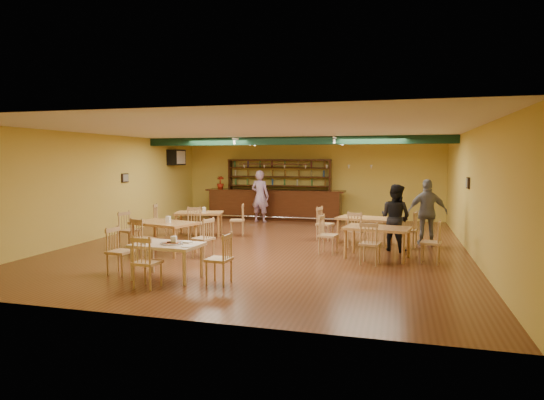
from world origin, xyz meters
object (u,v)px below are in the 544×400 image
(dining_table_a, at_px, (199,224))
(dining_table_d, at_px, (377,243))
(dining_table_c, at_px, (164,237))
(patron_right_a, at_px, (395,218))
(bar_counter, at_px, (275,205))
(dining_table_b, at_px, (365,230))
(patron_bar, at_px, (260,196))
(near_table, at_px, (167,261))

(dining_table_a, bearing_deg, dining_table_d, -34.85)
(dining_table_a, height_order, dining_table_c, dining_table_c)
(dining_table_a, xyz_separation_m, patron_right_a, (5.72, -0.93, 0.48))
(bar_counter, distance_m, dining_table_c, 6.93)
(dining_table_d, bearing_deg, dining_table_a, 169.24)
(dining_table_b, xyz_separation_m, patron_bar, (-4.00, 3.47, 0.58))
(bar_counter, distance_m, near_table, 9.11)
(bar_counter, height_order, patron_right_a, patron_right_a)
(bar_counter, relative_size, patron_bar, 2.81)
(bar_counter, bearing_deg, dining_table_d, -56.40)
(near_table, height_order, patron_right_a, patron_right_a)
(dining_table_a, bearing_deg, bar_counter, 58.86)
(bar_counter, distance_m, dining_table_b, 5.65)
(dining_table_b, relative_size, dining_table_c, 0.94)
(dining_table_c, xyz_separation_m, patron_right_a, (5.44, 1.77, 0.45))
(patron_bar, bearing_deg, dining_table_b, 149.12)
(dining_table_c, height_order, near_table, dining_table_c)
(dining_table_a, height_order, dining_table_d, dining_table_d)
(bar_counter, height_order, dining_table_d, bar_counter)
(dining_table_b, bearing_deg, dining_table_a, -167.66)
(dining_table_c, bearing_deg, dining_table_a, 111.18)
(dining_table_b, relative_size, patron_right_a, 0.86)
(dining_table_d, xyz_separation_m, near_table, (-3.78, -2.96, -0.02))
(patron_bar, bearing_deg, dining_table_c, 93.96)
(bar_counter, relative_size, dining_table_d, 3.63)
(dining_table_d, relative_size, near_table, 1.15)
(dining_table_a, distance_m, patron_bar, 3.51)
(bar_counter, height_order, dining_table_c, bar_counter)
(dining_table_b, height_order, dining_table_c, dining_table_c)
(bar_counter, distance_m, dining_table_d, 7.38)
(dining_table_c, distance_m, dining_table_d, 5.11)
(near_table, distance_m, patron_bar, 8.32)
(bar_counter, xyz_separation_m, dining_table_b, (3.67, -4.29, -0.21))
(near_table, bearing_deg, dining_table_b, 59.09)
(bar_counter, height_order, dining_table_b, bar_counter)
(dining_table_c, relative_size, patron_right_a, 0.91)
(near_table, height_order, patron_bar, patron_bar)
(patron_right_a, bearing_deg, dining_table_a, 22.78)
(dining_table_b, height_order, near_table, dining_table_b)
(dining_table_a, bearing_deg, dining_table_b, -15.97)
(bar_counter, relative_size, dining_table_c, 3.48)
(patron_bar, bearing_deg, patron_right_a, 148.40)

